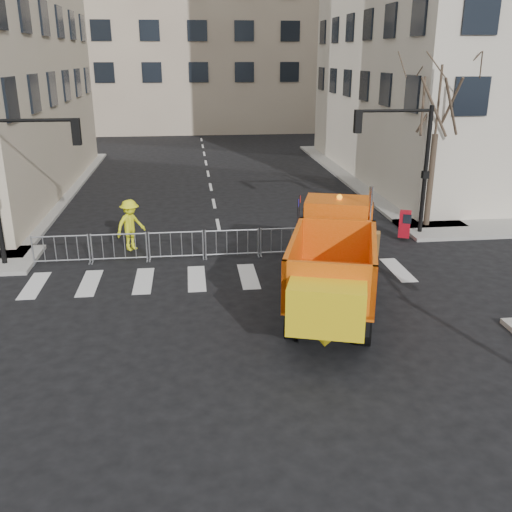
{
  "coord_description": "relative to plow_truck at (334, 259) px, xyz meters",
  "views": [
    {
      "loc": [
        -1.2,
        -12.89,
        7.26
      ],
      "look_at": [
        0.61,
        2.5,
        1.8
      ],
      "focal_mm": 40.0,
      "sensor_mm": 36.0,
      "label": 1
    }
  ],
  "objects": [
    {
      "name": "ground",
      "position": [
        -2.96,
        -2.62,
        -1.56
      ],
      "size": [
        120.0,
        120.0,
        0.0
      ],
      "primitive_type": "plane",
      "color": "black",
      "rests_on": "ground"
    },
    {
      "name": "sidewalk_back",
      "position": [
        -2.96,
        5.88,
        -1.49
      ],
      "size": [
        64.0,
        5.0,
        0.15
      ],
      "primitive_type": "cube",
      "color": "gray",
      "rests_on": "ground"
    },
    {
      "name": "building_far",
      "position": [
        -2.96,
        49.38,
        10.44
      ],
      "size": [
        30.0,
        18.0,
        24.0
      ],
      "primitive_type": "cube",
      "color": "tan",
      "rests_on": "ground"
    },
    {
      "name": "traffic_light_right",
      "position": [
        5.54,
        6.88,
        1.14
      ],
      "size": [
        0.18,
        0.18,
        5.4
      ],
      "primitive_type": "cylinder",
      "color": "black",
      "rests_on": "ground"
    },
    {
      "name": "crowd_barriers",
      "position": [
        -3.71,
        4.98,
        -1.01
      ],
      "size": [
        12.6,
        0.6,
        1.1
      ],
      "primitive_type": null,
      "color": "#9EA0A5",
      "rests_on": "ground"
    },
    {
      "name": "street_tree",
      "position": [
        6.24,
        7.88,
        2.19
      ],
      "size": [
        3.0,
        3.0,
        7.5
      ],
      "primitive_type": null,
      "color": "#382B21",
      "rests_on": "ground"
    },
    {
      "name": "plow_truck",
      "position": [
        0.0,
        0.0,
        0.0
      ],
      "size": [
        4.96,
        9.37,
        3.52
      ],
      "rotation": [
        0.0,
        0.0,
        1.27
      ],
      "color": "black",
      "rests_on": "ground"
    },
    {
      "name": "cop_a",
      "position": [
        0.83,
        4.38,
        -0.63
      ],
      "size": [
        0.81,
        0.77,
        1.86
      ],
      "primitive_type": "imported",
      "rotation": [
        0.0,
        0.0,
        3.82
      ],
      "color": "black",
      "rests_on": "ground"
    },
    {
      "name": "cop_b",
      "position": [
        1.2,
        3.75,
        -0.57
      ],
      "size": [
        1.18,
        1.07,
        1.99
      ],
      "primitive_type": "imported",
      "rotation": [
        0.0,
        0.0,
        2.74
      ],
      "color": "black",
      "rests_on": "ground"
    },
    {
      "name": "cop_c",
      "position": [
        0.44,
        4.38,
        -0.58
      ],
      "size": [
        0.96,
        1.25,
        1.97
      ],
      "primitive_type": "imported",
      "rotation": [
        0.0,
        0.0,
        4.23
      ],
      "color": "black",
      "rests_on": "ground"
    },
    {
      "name": "worker",
      "position": [
        -6.49,
        5.87,
        -0.42
      ],
      "size": [
        1.44,
        1.4,
        1.98
      ],
      "primitive_type": "imported",
      "rotation": [
        0.0,
        0.0,
        0.74
      ],
      "color": "yellow",
      "rests_on": "sidewalk_back"
    },
    {
      "name": "newspaper_box",
      "position": [
        4.58,
        6.22,
        -0.86
      ],
      "size": [
        0.57,
        0.55,
        1.1
      ],
      "primitive_type": "cube",
      "rotation": [
        0.0,
        0.0,
        -0.42
      ],
      "color": "#A40C1A",
      "rests_on": "sidewalk_back"
    }
  ]
}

